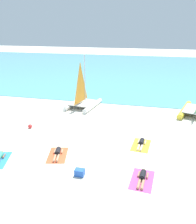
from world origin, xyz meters
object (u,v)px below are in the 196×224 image
Objects in this scene: sunbather_center_left at (58,153)px; beach_ball at (30,126)px; cooler_box at (80,172)px; towel_center_right at (141,145)px; sailboat_white at (83,100)px; sunbather_center_right at (141,143)px; towel_rightmost at (142,180)px; sunbather_rightmost at (142,177)px; towel_center_left at (58,155)px.

sunbather_center_left reaches higher than beach_ball.
beach_ball is 7.38m from cooler_box.
towel_center_right is 6.20× the size of beach_ball.
cooler_box reaches higher than towel_center_right.
sailboat_white is 3.09× the size of sunbather_center_right.
sailboat_white reaches higher than towel_center_right.
towel_rightmost is (6.24, -10.31, -0.72)m from sailboat_white.
towel_rightmost is at bearing -90.00° from sunbather_rightmost.
sunbather_center_right is 8.40m from beach_ball.
cooler_box is at bearing -41.86° from beach_ball.
sunbather_center_left is 5.08× the size of beach_ball.
sailboat_white is at bearing 121.17° from towel_rightmost.
sunbather_center_right is at bearing -38.69° from sailboat_white.
towel_rightmost is at bearing -28.27° from sunbather_center_left.
sailboat_white reaches higher than sunbather_center_left.
sunbather_center_right is 3.13× the size of cooler_box.
sunbather_center_left is at bearing 165.21° from towel_rightmost.
sunbather_center_right reaches higher than towel_center_left.
sunbather_center_left is 0.99× the size of sunbather_center_right.
towel_center_left is (1.14, -9.03, -0.72)m from sailboat_white.
towel_center_left is at bearing 165.85° from towel_rightmost.
cooler_box is at bearing -124.95° from towel_center_right.
towel_center_left is 0.14m from sunbather_center_left.
sunbather_center_left reaches higher than towel_center_right.
cooler_box is at bearing -168.09° from sunbather_rightmost.
towel_rightmost is 1.21× the size of sunbather_rightmost.
towel_center_right and towel_rightmost have the same top height.
sunbather_rightmost is 9.77m from beach_ball.
towel_center_left is at bearing -147.53° from sunbather_center_right.
sunbather_center_right is at bearing -5.20° from beach_ball.
sailboat_white is 2.55× the size of towel_center_left.
towel_rightmost is at bearing -80.55° from sunbather_center_right.
cooler_box reaches higher than towel_center_left.
sunbather_rightmost is (6.24, -10.25, -0.59)m from sailboat_white.
sunbather_center_left is at bearing -148.22° from sunbather_center_right.
sunbather_rightmost is at bearing 7.70° from cooler_box.
sunbather_center_left and sunbather_rightmost have the same top height.
sunbather_center_left is 5.36m from towel_center_right.
beach_ball is at bearing 156.85° from sunbather_rightmost.
towel_center_left is 5.26m from towel_rightmost.
sunbather_rightmost is at bearing 85.78° from towel_rightmost.
cooler_box is (1.94, -1.71, 0.05)m from sunbather_center_left.
sailboat_white is 2.55× the size of towel_center_right.
towel_center_left is 4.85m from beach_ball.
sunbather_center_right and sunbather_rightmost have the same top height.
cooler_box reaches higher than beach_ball.
towel_center_right is 5.00m from cooler_box.
cooler_box is at bearing -40.62° from towel_center_left.
sunbather_center_left is at bearing -153.62° from towel_center_right.
towel_center_left is 1.21× the size of sunbather_rightmost.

